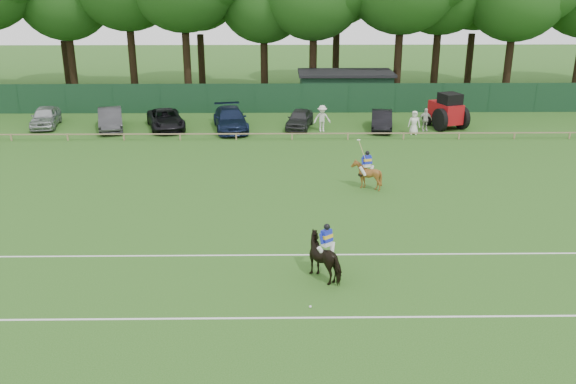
{
  "coord_description": "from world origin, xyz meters",
  "views": [
    {
      "loc": [
        0.12,
        -24.32,
        11.21
      ],
      "look_at": [
        0.5,
        3.0,
        1.4
      ],
      "focal_mm": 38.0,
      "sensor_mm": 36.0,
      "label": 1
    }
  ],
  "objects_px": {
    "suv_black": "(166,119)",
    "hatch_grey": "(300,119)",
    "estate_black": "(382,120)",
    "horse_chestnut": "(366,175)",
    "spectator_right": "(414,123)",
    "sedan_silver": "(45,117)",
    "tractor": "(447,111)",
    "spectator_left": "(322,118)",
    "horse_dark": "(326,257)",
    "polo_ball": "(310,307)",
    "sedan_grey": "(110,119)",
    "sedan_navy": "(230,119)",
    "utility_shed": "(345,88)",
    "spectator_mid": "(425,120)"
  },
  "relations": [
    {
      "from": "utility_shed",
      "to": "horse_chestnut",
      "type": "bearing_deg",
      "value": -92.85
    },
    {
      "from": "sedan_silver",
      "to": "sedan_navy",
      "type": "height_order",
      "value": "sedan_navy"
    },
    {
      "from": "spectator_right",
      "to": "utility_shed",
      "type": "bearing_deg",
      "value": 119.57
    },
    {
      "from": "horse_chestnut",
      "to": "tractor",
      "type": "xyz_separation_m",
      "value": [
        8.02,
        13.89,
        0.51
      ]
    },
    {
      "from": "hatch_grey",
      "to": "spectator_left",
      "type": "height_order",
      "value": "spectator_left"
    },
    {
      "from": "suv_black",
      "to": "hatch_grey",
      "type": "height_order",
      "value": "suv_black"
    },
    {
      "from": "utility_shed",
      "to": "tractor",
      "type": "bearing_deg",
      "value": -51.48
    },
    {
      "from": "sedan_silver",
      "to": "spectator_mid",
      "type": "xyz_separation_m",
      "value": [
        29.09,
        -1.74,
        0.09
      ]
    },
    {
      "from": "estate_black",
      "to": "horse_chestnut",
      "type": "bearing_deg",
      "value": -94.04
    },
    {
      "from": "suv_black",
      "to": "tractor",
      "type": "xyz_separation_m",
      "value": [
        21.48,
        -0.06,
        0.56
      ]
    },
    {
      "from": "sedan_grey",
      "to": "polo_ball",
      "type": "relative_size",
      "value": 54.68
    },
    {
      "from": "horse_dark",
      "to": "spectator_mid",
      "type": "xyz_separation_m",
      "value": [
        9.18,
        23.49,
        0.01
      ]
    },
    {
      "from": "horse_dark",
      "to": "polo_ball",
      "type": "bearing_deg",
      "value": 32.58
    },
    {
      "from": "spectator_left",
      "to": "utility_shed",
      "type": "bearing_deg",
      "value": 68.07
    },
    {
      "from": "horse_dark",
      "to": "suv_black",
      "type": "xyz_separation_m",
      "value": [
        -10.48,
        24.41,
        -0.13
      ]
    },
    {
      "from": "spectator_left",
      "to": "utility_shed",
      "type": "distance_m",
      "value": 9.94
    },
    {
      "from": "horse_chestnut",
      "to": "sedan_navy",
      "type": "distance_m",
      "value": 16.03
    },
    {
      "from": "sedan_silver",
      "to": "utility_shed",
      "type": "height_order",
      "value": "utility_shed"
    },
    {
      "from": "spectator_left",
      "to": "spectator_right",
      "type": "distance_m",
      "value": 6.8
    },
    {
      "from": "sedan_silver",
      "to": "suv_black",
      "type": "xyz_separation_m",
      "value": [
        9.43,
        -0.82,
        -0.05
      ]
    },
    {
      "from": "tractor",
      "to": "spectator_left",
      "type": "bearing_deg",
      "value": 166.79
    },
    {
      "from": "horse_chestnut",
      "to": "tractor",
      "type": "bearing_deg",
      "value": -139.0
    },
    {
      "from": "polo_ball",
      "to": "sedan_silver",
      "type": "bearing_deg",
      "value": 124.87
    },
    {
      "from": "sedan_silver",
      "to": "sedan_navy",
      "type": "relative_size",
      "value": 0.81
    },
    {
      "from": "suv_black",
      "to": "estate_black",
      "type": "xyz_separation_m",
      "value": [
        16.46,
        -0.46,
        -0.02
      ]
    },
    {
      "from": "horse_dark",
      "to": "estate_black",
      "type": "height_order",
      "value": "horse_dark"
    },
    {
      "from": "horse_dark",
      "to": "horse_chestnut",
      "type": "relative_size",
      "value": 1.28
    },
    {
      "from": "sedan_silver",
      "to": "tractor",
      "type": "relative_size",
      "value": 1.22
    },
    {
      "from": "sedan_navy",
      "to": "estate_black",
      "type": "bearing_deg",
      "value": -10.76
    },
    {
      "from": "spectator_mid",
      "to": "spectator_left",
      "type": "bearing_deg",
      "value": 177.79
    },
    {
      "from": "sedan_silver",
      "to": "spectator_right",
      "type": "height_order",
      "value": "spectator_right"
    },
    {
      "from": "suv_black",
      "to": "spectator_mid",
      "type": "height_order",
      "value": "spectator_mid"
    },
    {
      "from": "sedan_navy",
      "to": "tractor",
      "type": "height_order",
      "value": "tractor"
    },
    {
      "from": "estate_black",
      "to": "utility_shed",
      "type": "bearing_deg",
      "value": 110.16
    },
    {
      "from": "polo_ball",
      "to": "spectator_mid",
      "type": "bearing_deg",
      "value": 69.02
    },
    {
      "from": "sedan_silver",
      "to": "spectator_right",
      "type": "distance_m",
      "value": 28.18
    },
    {
      "from": "horse_chestnut",
      "to": "sedan_navy",
      "type": "xyz_separation_m",
      "value": [
        -8.49,
        13.6,
        0.03
      ]
    },
    {
      "from": "horse_dark",
      "to": "spectator_right",
      "type": "distance_m",
      "value": 23.91
    },
    {
      "from": "hatch_grey",
      "to": "spectator_right",
      "type": "relative_size",
      "value": 2.39
    },
    {
      "from": "estate_black",
      "to": "spectator_left",
      "type": "relative_size",
      "value": 2.2
    },
    {
      "from": "horse_chestnut",
      "to": "spectator_mid",
      "type": "height_order",
      "value": "spectator_mid"
    },
    {
      "from": "horse_chestnut",
      "to": "polo_ball",
      "type": "relative_size",
      "value": 17.58
    },
    {
      "from": "horse_dark",
      "to": "sedan_silver",
      "type": "bearing_deg",
      "value": -91.88
    },
    {
      "from": "sedan_silver",
      "to": "suv_black",
      "type": "bearing_deg",
      "value": -14.31
    },
    {
      "from": "sedan_navy",
      "to": "utility_shed",
      "type": "height_order",
      "value": "utility_shed"
    },
    {
      "from": "horse_dark",
      "to": "horse_chestnut",
      "type": "height_order",
      "value": "horse_dark"
    },
    {
      "from": "suv_black",
      "to": "estate_black",
      "type": "bearing_deg",
      "value": -18.9
    },
    {
      "from": "suv_black",
      "to": "polo_ball",
      "type": "relative_size",
      "value": 58.62
    },
    {
      "from": "horse_dark",
      "to": "sedan_silver",
      "type": "relative_size",
      "value": 0.44
    },
    {
      "from": "sedan_silver",
      "to": "sedan_grey",
      "type": "xyz_separation_m",
      "value": [
        5.28,
        -1.0,
        0.03
      ]
    }
  ]
}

